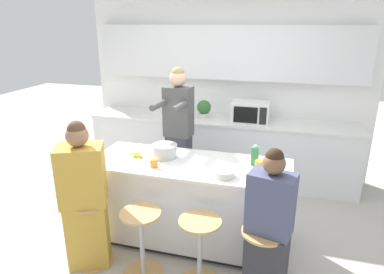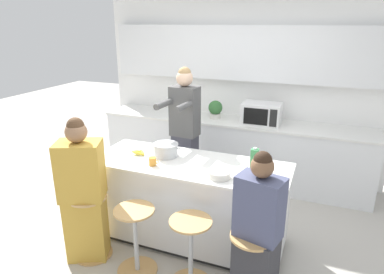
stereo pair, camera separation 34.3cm
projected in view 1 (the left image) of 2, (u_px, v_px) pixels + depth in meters
name	position (u px, v px, depth m)	size (l,w,h in m)	color
ground_plane	(190.00, 238.00, 3.73)	(16.00, 16.00, 0.00)	#B2ADA3
wall_back	(226.00, 72.00, 4.99)	(4.16, 0.22, 2.70)	white
back_counter	(220.00, 149.00, 5.07)	(3.86, 0.64, 0.91)	silver
kitchen_island	(190.00, 202.00, 3.58)	(2.01, 0.78, 0.90)	black
bar_stool_leftmost	(92.00, 230.00, 3.27)	(0.38, 0.38, 0.66)	tan
bar_stool_center_left	(142.00, 242.00, 3.09)	(0.38, 0.38, 0.66)	tan
bar_stool_center_right	(200.00, 250.00, 2.97)	(0.38, 0.38, 0.66)	tan
bar_stool_rightmost	(262.00, 263.00, 2.82)	(0.38, 0.38, 0.66)	tan
person_cooking	(179.00, 138.00, 4.18)	(0.37, 0.57, 1.75)	#383842
person_wrapped_blanket	(84.00, 200.00, 3.14)	(0.48, 0.43, 1.45)	gold
person_seated_near	(268.00, 235.00, 2.74)	(0.39, 0.33, 1.37)	#333338
cooking_pot	(165.00, 151.00, 3.57)	(0.35, 0.27, 0.14)	#B7BABC
fruit_bowl	(224.00, 173.00, 3.13)	(0.20, 0.20, 0.06)	silver
coffee_cup_near	(259.00, 166.00, 3.26)	(0.12, 0.08, 0.10)	orange
coffee_cup_far	(154.00, 163.00, 3.33)	(0.11, 0.07, 0.08)	orange
banana_bunch	(137.00, 155.00, 3.59)	(0.17, 0.12, 0.06)	yellow
juice_carton	(255.00, 155.00, 3.38)	(0.07, 0.07, 0.20)	#38844C
microwave	(250.00, 112.00, 4.73)	(0.51, 0.37, 0.29)	white
potted_plant	(204.00, 109.00, 4.94)	(0.20, 0.20, 0.26)	beige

